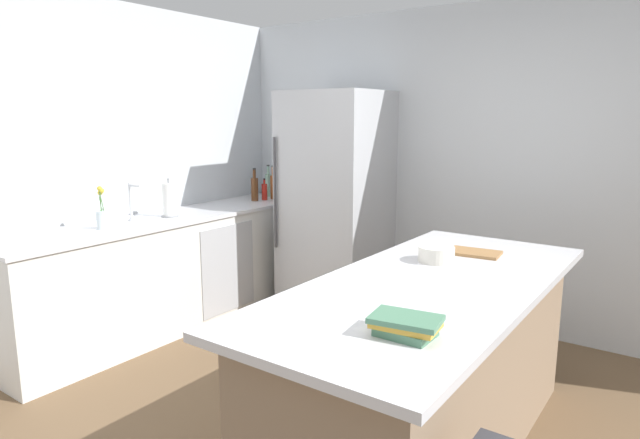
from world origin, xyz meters
TOP-DOWN VIEW (x-y plane):
  - wall_rear at (0.00, 2.25)m, footprint 6.00×0.10m
  - wall_left at (-2.45, 0.00)m, footprint 0.10×6.00m
  - counter_run_left at (-2.09, 0.70)m, footprint 0.65×2.84m
  - kitchen_island at (0.39, 0.30)m, footprint 0.98×2.29m
  - refrigerator at (-1.22, 1.84)m, footprint 0.83×0.76m
  - sink_faucet at (-2.14, 0.39)m, footprint 0.15×0.05m
  - flower_vase at (-2.06, 0.09)m, footprint 0.09×0.09m
  - paper_towel_roll at (-2.06, 0.69)m, footprint 0.14×0.14m
  - gin_bottle at (-2.15, 2.00)m, footprint 0.07×0.07m
  - vinegar_bottle at (-2.00, 1.91)m, footprint 0.06×0.06m
  - hot_sauce_bottle at (-2.03, 1.81)m, footprint 0.06×0.06m
  - syrup_bottle at (-2.07, 1.71)m, footprint 0.07×0.07m
  - cookbook_stack at (0.60, -0.38)m, footprint 0.28×0.21m
  - mixing_bowl at (0.26, 0.67)m, footprint 0.20×0.20m
  - cutting_board at (0.38, 0.95)m, footprint 0.31×0.22m

SIDE VIEW (x-z plane):
  - counter_run_left at x=-2.09m, z-range 0.00..0.92m
  - kitchen_island at x=0.39m, z-range 0.01..0.92m
  - cutting_board at x=0.38m, z-range 0.92..0.93m
  - cookbook_stack at x=0.60m, z-range 0.92..0.99m
  - mixing_bowl at x=0.26m, z-range 0.92..1.00m
  - refrigerator at x=-1.22m, z-range 0.00..1.93m
  - hot_sauce_bottle at x=-2.03m, z-range 0.90..1.11m
  - flower_vase at x=-2.06m, z-range 0.85..1.17m
  - syrup_bottle at x=-2.07m, z-range 0.88..1.20m
  - gin_bottle at x=-2.15m, z-range 0.88..1.20m
  - vinegar_bottle at x=-2.00m, z-range 0.88..1.21m
  - paper_towel_roll at x=-2.06m, z-range 0.90..1.21m
  - sink_faucet at x=-2.14m, z-range 0.93..1.23m
  - wall_rear at x=0.00m, z-range 0.00..2.60m
  - wall_left at x=-2.45m, z-range 0.00..2.60m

